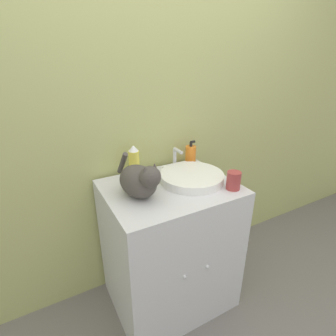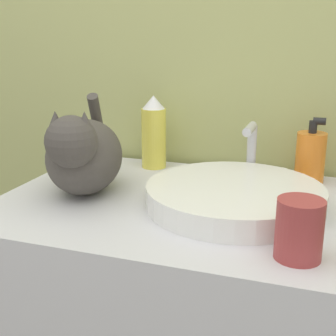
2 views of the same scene
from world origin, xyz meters
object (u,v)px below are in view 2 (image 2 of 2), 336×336
cat (83,154)px  cup (299,229)px  spray_bottle (154,133)px  soap_bottle (310,157)px

cat → cup: bearing=56.4°
spray_bottle → cup: spray_bottle is taller
cup → soap_bottle: bearing=90.6°
soap_bottle → cup: soap_bottle is taller
soap_bottle → spray_bottle: spray_bottle is taller
spray_bottle → cup: bearing=-45.8°
cat → cup: (0.50, -0.17, -0.05)m
soap_bottle → spray_bottle: 0.42m
spray_bottle → soap_bottle: bearing=-0.0°
spray_bottle → cat: bearing=-105.6°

